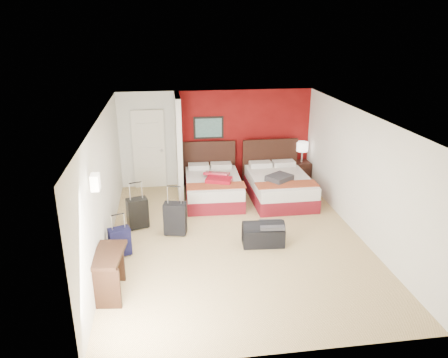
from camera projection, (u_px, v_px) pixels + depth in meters
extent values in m
plane|color=#D9BF85|center=(236.00, 238.00, 8.70)|extent=(6.50, 6.50, 0.00)
cube|color=silver|center=(216.00, 138.00, 11.29)|extent=(5.00, 0.04, 2.50)
cube|color=silver|center=(103.00, 187.00, 7.94)|extent=(0.04, 6.50, 2.50)
cube|color=black|center=(209.00, 128.00, 11.10)|extent=(0.78, 0.03, 0.58)
cube|color=white|center=(95.00, 182.00, 6.34)|extent=(0.12, 0.20, 0.24)
cube|color=maroon|center=(244.00, 137.00, 11.37)|extent=(3.50, 0.04, 2.50)
cube|color=silver|center=(179.00, 146.00, 10.56)|extent=(0.12, 1.20, 2.50)
cube|color=silver|center=(149.00, 149.00, 11.09)|extent=(0.82, 0.06, 2.05)
cube|color=white|center=(213.00, 189.00, 10.51)|extent=(1.39, 1.93, 0.57)
cube|color=silver|center=(279.00, 188.00, 10.53)|extent=(1.41, 2.01, 0.60)
cube|color=#A10D20|center=(218.00, 177.00, 10.31)|extent=(0.83, 0.97, 0.10)
cube|color=#36363B|center=(279.00, 178.00, 10.12)|extent=(0.71, 0.68, 0.13)
cube|color=black|center=(301.00, 173.00, 11.57)|extent=(0.46, 0.46, 0.61)
cylinder|color=white|center=(302.00, 152.00, 11.37)|extent=(0.38, 0.38, 0.54)
cube|color=black|center=(138.00, 214.00, 9.04)|extent=(0.48, 0.38, 0.64)
cube|color=black|center=(175.00, 220.00, 8.77)|extent=(0.49, 0.36, 0.66)
cube|color=black|center=(120.00, 243.00, 7.98)|extent=(0.44, 0.34, 0.53)
cube|color=black|center=(263.00, 235.00, 8.40)|extent=(0.83, 0.49, 0.41)
cube|color=#39393E|center=(272.00, 225.00, 8.30)|extent=(0.51, 0.44, 0.06)
cube|color=black|center=(110.00, 274.00, 6.81)|extent=(0.55, 0.94, 0.74)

